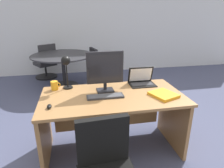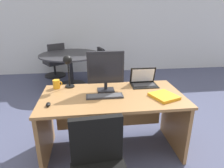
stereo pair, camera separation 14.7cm
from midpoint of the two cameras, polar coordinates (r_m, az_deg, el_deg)
ground at (r=3.90m, az=-1.62°, el=-4.74°), size 12.00×12.00×0.00m
back_wall at (r=5.61m, az=-3.97°, el=17.72°), size 10.00×0.10×2.80m
desk at (r=2.38m, az=1.75°, el=-7.95°), size 1.62×0.84×0.76m
monitor at (r=2.27m, az=-0.03°, el=4.40°), size 0.43×0.16×0.48m
laptop at (r=2.58m, az=10.78°, el=1.29°), size 0.33×0.24×0.22m
keyboard at (r=2.18m, az=-0.23°, el=-3.59°), size 0.41×0.13×0.02m
mouse at (r=2.05m, az=-16.27°, el=-5.80°), size 0.05×0.08×0.04m
desk_lamp at (r=2.40m, az=-11.13°, el=5.67°), size 0.12×0.15×0.41m
book at (r=2.26m, az=16.80°, el=-3.45°), size 0.33×0.35×0.03m
coffee_mug at (r=2.49m, az=-14.32°, el=-0.04°), size 0.12×0.09×0.11m
meeting_table at (r=4.57m, az=-11.13°, el=6.40°), size 1.38×1.38×0.76m
meeting_chair_near at (r=5.40m, az=-15.55°, el=5.72°), size 0.63×0.64×0.90m
meeting_chair_far at (r=4.85m, az=-0.49°, el=4.59°), size 0.57×0.56×0.85m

